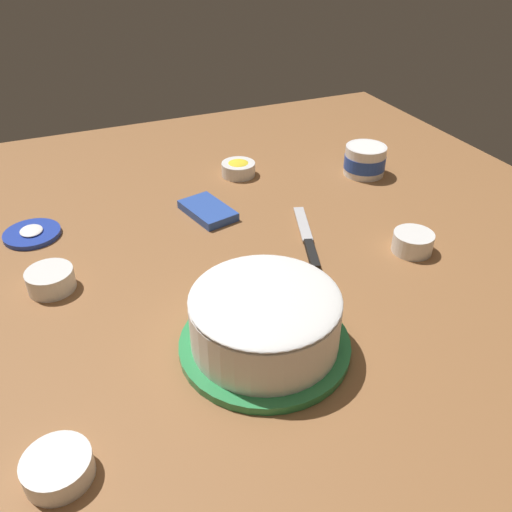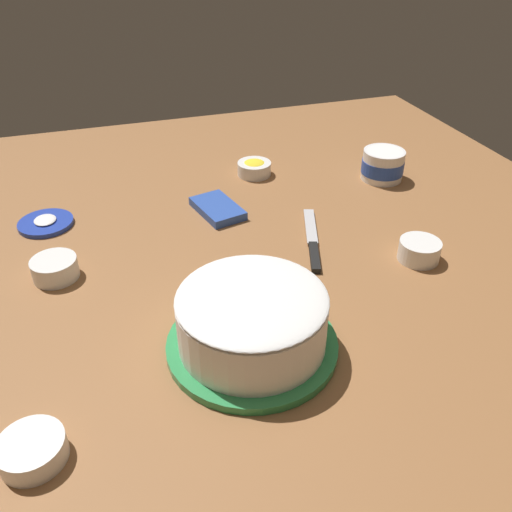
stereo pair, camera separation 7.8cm
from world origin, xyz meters
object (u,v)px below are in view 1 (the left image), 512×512
at_px(sprinkle_bowl_yellow, 238,168).
at_px(sprinkle_bowl_pink, 58,467).
at_px(frosted_cake, 265,322).
at_px(candy_box_lower, 208,211).
at_px(sprinkle_bowl_rainbow, 50,279).
at_px(sprinkle_bowl_green, 413,242).
at_px(frosting_tub_lid, 32,233).
at_px(spreading_knife, 308,241).
at_px(frosting_tub, 365,160).

bearing_deg(sprinkle_bowl_yellow, sprinkle_bowl_pink, -36.26).
relative_size(frosted_cake, candy_box_lower, 2.02).
bearing_deg(sprinkle_bowl_rainbow, sprinkle_bowl_green, 76.99).
bearing_deg(sprinkle_bowl_yellow, frosting_tub_lid, -78.51).
bearing_deg(frosting_tub_lid, spreading_knife, 63.66).
height_order(sprinkle_bowl_pink, sprinkle_bowl_green, sprinkle_bowl_green).
bearing_deg(frosting_tub, sprinkle_bowl_pink, -54.30).
xyz_separation_m(sprinkle_bowl_pink, sprinkle_bowl_green, (-0.24, 0.70, 0.00)).
distance_m(sprinkle_bowl_rainbow, sprinkle_bowl_pink, 0.40).
xyz_separation_m(frosted_cake, spreading_knife, (-0.24, 0.20, -0.05)).
xyz_separation_m(sprinkle_bowl_yellow, sprinkle_bowl_pink, (0.70, -0.52, -0.00)).
xyz_separation_m(sprinkle_bowl_yellow, candy_box_lower, (0.16, -0.14, -0.01)).
xyz_separation_m(sprinkle_bowl_green, candy_box_lower, (-0.30, -0.32, -0.01)).
relative_size(frosted_cake, sprinkle_bowl_green, 3.36).
distance_m(sprinkle_bowl_rainbow, sprinkle_bowl_green, 0.69).
distance_m(sprinkle_bowl_rainbow, candy_box_lower, 0.38).
relative_size(sprinkle_bowl_rainbow, sprinkle_bowl_yellow, 0.99).
bearing_deg(frosting_tub_lid, sprinkle_bowl_green, 62.50).
bearing_deg(spreading_knife, frosted_cake, -40.40).
bearing_deg(frosting_tub_lid, frosting_tub, 88.79).
bearing_deg(frosted_cake, sprinkle_bowl_rainbow, -135.11).
bearing_deg(sprinkle_bowl_green, frosting_tub, 162.32).
bearing_deg(sprinkle_bowl_green, sprinkle_bowl_pink, -71.11).
height_order(sprinkle_bowl_rainbow, sprinkle_bowl_pink, sprinkle_bowl_rainbow).
xyz_separation_m(sprinkle_bowl_rainbow, sprinkle_bowl_green, (0.16, 0.67, 0.00)).
bearing_deg(sprinkle_bowl_yellow, frosting_tub, 68.06).
bearing_deg(frosting_tub_lid, candy_box_lower, 80.95).
bearing_deg(candy_box_lower, sprinkle_bowl_green, 33.64).
xyz_separation_m(frosting_tub, sprinkle_bowl_yellow, (-0.12, -0.30, -0.02)).
relative_size(spreading_knife, candy_box_lower, 1.74).
xyz_separation_m(spreading_knife, candy_box_lower, (-0.20, -0.15, 0.00)).
bearing_deg(spreading_knife, frosting_tub, 129.66).
bearing_deg(sprinkle_bowl_pink, frosted_cake, 108.16).
bearing_deg(frosted_cake, sprinkle_bowl_pink, -71.84).
bearing_deg(sprinkle_bowl_rainbow, frosting_tub, 103.53).
relative_size(frosting_tub_lid, sprinkle_bowl_rainbow, 1.38).
xyz_separation_m(frosting_tub, spreading_knife, (0.24, -0.29, -0.03)).
bearing_deg(spreading_knife, sprinkle_bowl_green, 59.28).
distance_m(frosted_cake, sprinkle_bowl_yellow, 0.63).
bearing_deg(candy_box_lower, frosting_tub, 81.96).
bearing_deg(sprinkle_bowl_yellow, spreading_knife, 1.56).
height_order(frosting_tub_lid, sprinkle_bowl_yellow, sprinkle_bowl_yellow).
bearing_deg(sprinkle_bowl_yellow, frosted_cake, -18.08).
distance_m(frosting_tub, sprinkle_bowl_rainbow, 0.80).
relative_size(frosting_tub_lid, sprinkle_bowl_yellow, 1.36).
distance_m(spreading_knife, sprinkle_bowl_yellow, 0.36).
bearing_deg(spreading_knife, sprinkle_bowl_yellow, -178.44).
relative_size(frosted_cake, frosting_tub_lid, 2.31).
bearing_deg(sprinkle_bowl_green, spreading_knife, -120.72).
distance_m(sprinkle_bowl_pink, candy_box_lower, 0.66).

